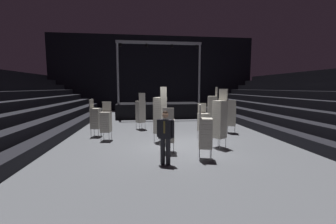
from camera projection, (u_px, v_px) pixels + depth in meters
name	position (u px, v px, depth m)	size (l,w,h in m)	color
ground_plane	(175.00, 147.00, 9.11)	(22.00, 30.00, 0.10)	#515459
arena_end_wall	(154.00, 73.00, 23.45)	(22.00, 0.30, 8.00)	black
bleacher_bank_right	(329.00, 100.00, 10.84)	(6.00, 24.00, 3.60)	black
stage_riser	(159.00, 109.00, 17.91)	(6.79, 2.77, 5.92)	black
man_with_tie	(165.00, 134.00, 6.75)	(0.56, 0.37, 1.73)	black
chair_stack_front_left	(203.00, 122.00, 10.07)	(0.48, 0.48, 1.71)	#B2B5BA
chair_stack_front_right	(212.00, 111.00, 11.03)	(0.51, 0.51, 2.48)	#B2B5BA
chair_stack_mid_left	(232.00, 116.00, 11.54)	(0.58, 0.58, 1.79)	#B2B5BA
chair_stack_mid_right	(205.00, 132.00, 7.24)	(0.53, 0.53, 1.88)	#B2B5BA
chair_stack_mid_centre	(220.00, 119.00, 8.69)	(0.60, 0.60, 2.39)	#B2B5BA
chair_stack_rear_left	(96.00, 118.00, 10.72)	(0.52, 0.52, 1.88)	#B2B5BA
chair_stack_rear_right	(160.00, 115.00, 9.54)	(0.62, 0.62, 2.48)	#B2B5BA
chair_stack_rear_centre	(169.00, 130.00, 8.07)	(0.50, 0.50, 1.71)	#B2B5BA
chair_stack_aisle_left	(141.00, 111.00, 12.60)	(0.60, 0.60, 2.14)	#B2B5BA
chair_stack_aisle_right	(106.00, 121.00, 9.91)	(0.51, 0.51, 1.79)	#B2B5BA
equipment_road_case	(210.00, 121.00, 13.89)	(0.90, 0.60, 0.54)	black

